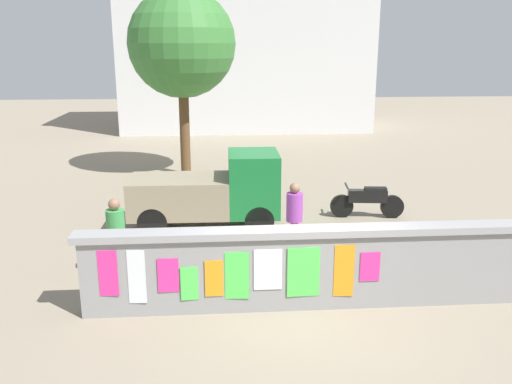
# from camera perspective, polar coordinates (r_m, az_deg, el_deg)

# --- Properties ---
(ground) EXTENTS (60.00, 60.00, 0.00)m
(ground) POSITION_cam_1_polar(r_m,az_deg,el_deg) (16.97, 0.70, 0.42)
(ground) COLOR gray
(poster_wall) EXTENTS (7.61, 0.42, 1.42)m
(poster_wall) POSITION_cam_1_polar(r_m,az_deg,el_deg) (9.20, 5.14, -7.88)
(poster_wall) COLOR gray
(poster_wall) RESTS_ON ground
(auto_rickshaw_truck) EXTENTS (3.63, 1.56, 1.85)m
(auto_rickshaw_truck) POSITION_cam_1_polar(r_m,az_deg,el_deg) (13.19, -4.57, 0.07)
(auto_rickshaw_truck) COLOR black
(auto_rickshaw_truck) RESTS_ON ground
(motorcycle) EXTENTS (1.90, 0.56, 0.87)m
(motorcycle) POSITION_cam_1_polar(r_m,az_deg,el_deg) (14.27, 11.82, -0.87)
(motorcycle) COLOR black
(motorcycle) RESTS_ON ground
(bicycle_near) EXTENTS (1.65, 0.62, 0.95)m
(bicycle_near) POSITION_cam_1_polar(r_m,az_deg,el_deg) (11.17, 18.59, -6.45)
(bicycle_near) COLOR black
(bicycle_near) RESTS_ON ground
(person_walking) EXTENTS (0.47, 0.47, 1.62)m
(person_walking) POSITION_cam_1_polar(r_m,az_deg,el_deg) (10.43, -14.56, -4.03)
(person_walking) COLOR yellow
(person_walking) RESTS_ON ground
(person_bystander) EXTENTS (0.36, 0.36, 1.62)m
(person_bystander) POSITION_cam_1_polar(r_m,az_deg,el_deg) (11.24, 4.08, -2.16)
(person_bystander) COLOR #D83F72
(person_bystander) RESTS_ON ground
(tree_roadside) EXTENTS (3.55, 3.55, 6.18)m
(tree_roadside) POSITION_cam_1_polar(r_m,az_deg,el_deg) (18.48, -7.85, 15.22)
(tree_roadside) COLOR brown
(tree_roadside) RESTS_ON ground
(building_background) EXTENTS (13.04, 6.34, 8.23)m
(building_background) POSITION_cam_1_polar(r_m,az_deg,el_deg) (29.82, -1.20, 14.83)
(building_background) COLOR silver
(building_background) RESTS_ON ground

